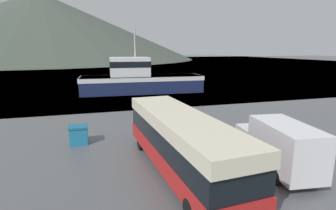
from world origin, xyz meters
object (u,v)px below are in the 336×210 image
tour_bus (180,140)px  delivery_van (279,144)px  fishing_boat (139,79)px  storage_bin (79,135)px

tour_bus → delivery_van: tour_bus is taller
tour_bus → fishing_boat: size_ratio=0.62×
delivery_van → fishing_boat: bearing=102.7°
delivery_van → fishing_boat: (-2.56, 27.23, 0.53)m
fishing_boat → storage_bin: (-7.78, -20.29, -1.26)m
fishing_boat → storage_bin: bearing=-18.1°
delivery_van → storage_bin: 12.47m
tour_bus → storage_bin: 7.92m
tour_bus → fishing_boat: 26.26m
tour_bus → delivery_van: 5.23m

